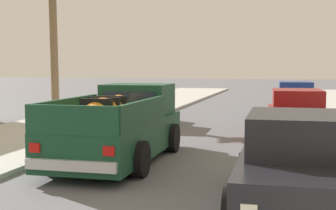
{
  "coord_description": "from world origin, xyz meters",
  "views": [
    {
      "loc": [
        2.77,
        -3.39,
        2.29
      ],
      "look_at": [
        -0.45,
        9.27,
        1.2
      ],
      "focal_mm": 50.22,
      "sensor_mm": 36.0,
      "label": 1
    }
  ],
  "objects_px": {
    "pickup_truck": "(120,127)",
    "car_left_near": "(295,99)",
    "car_right_mid": "(297,165)",
    "car_right_near": "(134,107)",
    "car_left_mid": "(297,115)"
  },
  "relations": [
    {
      "from": "car_right_near",
      "to": "car_left_mid",
      "type": "bearing_deg",
      "value": -15.18
    },
    {
      "from": "car_right_near",
      "to": "car_right_mid",
      "type": "bearing_deg",
      "value": -58.25
    },
    {
      "from": "car_right_near",
      "to": "car_right_mid",
      "type": "xyz_separation_m",
      "value": [
        5.89,
        -9.52,
        0.0
      ]
    },
    {
      "from": "pickup_truck",
      "to": "car_left_near",
      "type": "bearing_deg",
      "value": 71.25
    },
    {
      "from": "pickup_truck",
      "to": "car_left_mid",
      "type": "height_order",
      "value": "pickup_truck"
    },
    {
      "from": "car_left_near",
      "to": "car_right_mid",
      "type": "bearing_deg",
      "value": -90.79
    },
    {
      "from": "pickup_truck",
      "to": "car_left_mid",
      "type": "distance_m",
      "value": 6.45
    },
    {
      "from": "car_left_near",
      "to": "car_right_mid",
      "type": "distance_m",
      "value": 15.65
    },
    {
      "from": "pickup_truck",
      "to": "car_right_near",
      "type": "bearing_deg",
      "value": 105.6
    },
    {
      "from": "car_left_mid",
      "to": "car_right_mid",
      "type": "xyz_separation_m",
      "value": [
        -0.15,
        -7.88,
        0.0
      ]
    },
    {
      "from": "pickup_truck",
      "to": "car_left_near",
      "type": "xyz_separation_m",
      "value": [
        4.29,
        12.64,
        -0.1
      ]
    },
    {
      "from": "pickup_truck",
      "to": "car_right_mid",
      "type": "xyz_separation_m",
      "value": [
        4.07,
        -3.01,
        -0.1
      ]
    },
    {
      "from": "car_right_near",
      "to": "pickup_truck",
      "type": "bearing_deg",
      "value": -74.4
    },
    {
      "from": "car_left_near",
      "to": "car_right_mid",
      "type": "xyz_separation_m",
      "value": [
        -0.22,
        -15.65,
        0.0
      ]
    },
    {
      "from": "pickup_truck",
      "to": "car_right_mid",
      "type": "distance_m",
      "value": 5.07
    }
  ]
}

